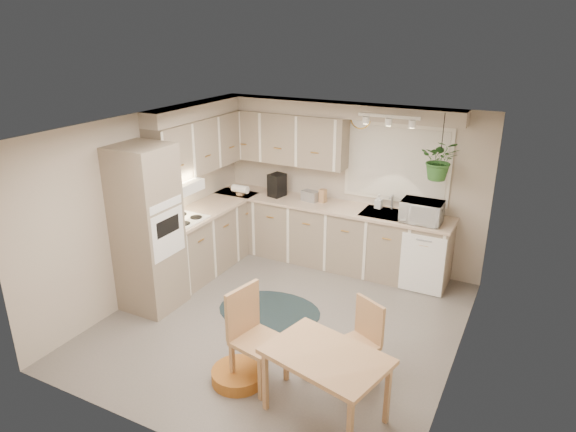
% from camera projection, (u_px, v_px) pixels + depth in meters
% --- Properties ---
extents(floor, '(4.20, 4.20, 0.00)m').
position_uv_depth(floor, '(283.00, 322.00, 6.26)').
color(floor, slate).
rests_on(floor, ground).
extents(ceiling, '(4.20, 4.20, 0.00)m').
position_uv_depth(ceiling, '(282.00, 126.00, 5.41)').
color(ceiling, silver).
rests_on(ceiling, wall_back).
extents(wall_back, '(4.00, 0.04, 2.40)m').
position_uv_depth(wall_back, '(349.00, 184.00, 7.58)').
color(wall_back, '#C0B19E').
rests_on(wall_back, floor).
extents(wall_front, '(4.00, 0.04, 2.40)m').
position_uv_depth(wall_front, '(159.00, 320.00, 4.09)').
color(wall_front, '#C0B19E').
rests_on(wall_front, floor).
extents(wall_left, '(0.04, 4.20, 2.40)m').
position_uv_depth(wall_left, '(147.00, 205.00, 6.69)').
color(wall_left, '#C0B19E').
rests_on(wall_left, floor).
extents(wall_right, '(0.04, 4.20, 2.40)m').
position_uv_depth(wall_right, '(464.00, 267.00, 4.97)').
color(wall_right, '#C0B19E').
rests_on(wall_right, floor).
extents(base_cab_left, '(0.60, 1.85, 0.90)m').
position_uv_depth(base_cab_left, '(208.00, 238.00, 7.56)').
color(base_cab_left, gray).
rests_on(base_cab_left, floor).
extents(base_cab_back, '(3.60, 0.60, 0.90)m').
position_uv_depth(base_cab_back, '(327.00, 235.00, 7.68)').
color(base_cab_back, gray).
rests_on(base_cab_back, floor).
extents(counter_left, '(0.64, 1.89, 0.04)m').
position_uv_depth(counter_left, '(207.00, 209.00, 7.39)').
color(counter_left, '#CCB395').
rests_on(counter_left, base_cab_left).
extents(counter_back, '(3.64, 0.64, 0.04)m').
position_uv_depth(counter_back, '(327.00, 206.00, 7.51)').
color(counter_back, '#CCB395').
rests_on(counter_back, base_cab_back).
extents(oven_stack, '(0.65, 0.65, 2.10)m').
position_uv_depth(oven_stack, '(148.00, 229.00, 6.30)').
color(oven_stack, gray).
rests_on(oven_stack, floor).
extents(wall_oven_face, '(0.02, 0.56, 0.58)m').
position_uv_depth(wall_oven_face, '(168.00, 234.00, 6.16)').
color(wall_oven_face, white).
rests_on(wall_oven_face, oven_stack).
extents(upper_cab_left, '(0.35, 2.00, 0.75)m').
position_uv_depth(upper_cab_left, '(201.00, 144.00, 7.23)').
color(upper_cab_left, gray).
rests_on(upper_cab_left, wall_left).
extents(upper_cab_back, '(2.00, 0.35, 0.75)m').
position_uv_depth(upper_cab_back, '(283.00, 138.00, 7.65)').
color(upper_cab_back, gray).
rests_on(upper_cab_back, wall_back).
extents(soffit_left, '(0.30, 2.00, 0.20)m').
position_uv_depth(soffit_left, '(197.00, 110.00, 7.08)').
color(soffit_left, '#C0B19E').
rests_on(soffit_left, wall_left).
extents(soffit_back, '(3.60, 0.30, 0.20)m').
position_uv_depth(soffit_back, '(335.00, 109.00, 7.16)').
color(soffit_back, '#C0B19E').
rests_on(soffit_back, wall_back).
extents(cooktop, '(0.52, 0.58, 0.02)m').
position_uv_depth(cooktop, '(182.00, 220.00, 6.90)').
color(cooktop, white).
rests_on(cooktop, counter_left).
extents(range_hood, '(0.40, 0.60, 0.14)m').
position_uv_depth(range_hood, '(179.00, 187.00, 6.75)').
color(range_hood, white).
rests_on(range_hood, upper_cab_left).
extents(window_blinds, '(1.40, 0.02, 1.00)m').
position_uv_depth(window_blinds, '(396.00, 163.00, 7.12)').
color(window_blinds, white).
rests_on(window_blinds, wall_back).
extents(window_frame, '(1.50, 0.02, 1.10)m').
position_uv_depth(window_frame, '(397.00, 163.00, 7.12)').
color(window_frame, white).
rests_on(window_frame, wall_back).
extents(sink, '(0.70, 0.48, 0.10)m').
position_uv_depth(sink, '(387.00, 217.00, 7.14)').
color(sink, '#97999E').
rests_on(sink, counter_back).
extents(dishwasher_front, '(0.58, 0.02, 0.83)m').
position_uv_depth(dishwasher_front, '(422.00, 265.00, 6.79)').
color(dishwasher_front, white).
rests_on(dishwasher_front, base_cab_back).
extents(track_light_bar, '(0.80, 0.04, 0.04)m').
position_uv_depth(track_light_bar, '(389.00, 116.00, 6.43)').
color(track_light_bar, white).
rests_on(track_light_bar, ceiling).
extents(wall_clock, '(0.30, 0.03, 0.30)m').
position_uv_depth(wall_clock, '(361.00, 118.00, 7.15)').
color(wall_clock, '#EBBC53').
rests_on(wall_clock, wall_back).
extents(dining_table, '(1.20, 0.94, 0.67)m').
position_uv_depth(dining_table, '(325.00, 385.00, 4.66)').
color(dining_table, tan).
rests_on(dining_table, floor).
extents(chair_left, '(0.56, 0.56, 1.00)m').
position_uv_depth(chair_left, '(259.00, 339.00, 5.05)').
color(chair_left, tan).
rests_on(chair_left, floor).
extents(chair_back, '(0.53, 0.53, 0.85)m').
position_uv_depth(chair_back, '(355.00, 343.00, 5.12)').
color(chair_back, tan).
rests_on(chair_back, floor).
extents(braided_rug, '(1.46, 1.20, 0.01)m').
position_uv_depth(braided_rug, '(269.00, 310.00, 6.51)').
color(braided_rug, black).
rests_on(braided_rug, floor).
extents(pet_bed, '(0.68, 0.68, 0.13)m').
position_uv_depth(pet_bed, '(239.00, 375.00, 5.21)').
color(pet_bed, '#A36120').
rests_on(pet_bed, floor).
extents(microwave, '(0.53, 0.30, 0.36)m').
position_uv_depth(microwave, '(422.00, 209.00, 6.77)').
color(microwave, white).
rests_on(microwave, counter_back).
extents(soap_bottle, '(0.11, 0.22, 0.10)m').
position_uv_depth(soap_bottle, '(378.00, 206.00, 7.31)').
color(soap_bottle, white).
rests_on(soap_bottle, counter_back).
extents(hanging_plant, '(0.54, 0.58, 0.41)m').
position_uv_depth(hanging_plant, '(440.00, 164.00, 6.47)').
color(hanging_plant, '#2E6227').
rests_on(hanging_plant, ceiling).
extents(coffee_maker, '(0.25, 0.28, 0.35)m').
position_uv_depth(coffee_maker, '(277.00, 185.00, 7.81)').
color(coffee_maker, black).
rests_on(coffee_maker, counter_back).
extents(toaster, '(0.27, 0.19, 0.15)m').
position_uv_depth(toaster, '(310.00, 196.00, 7.63)').
color(toaster, '#97999E').
rests_on(toaster, counter_back).
extents(knife_block, '(0.11, 0.11, 0.20)m').
position_uv_depth(knife_block, '(323.00, 196.00, 7.56)').
color(knife_block, tan).
rests_on(knife_block, counter_back).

